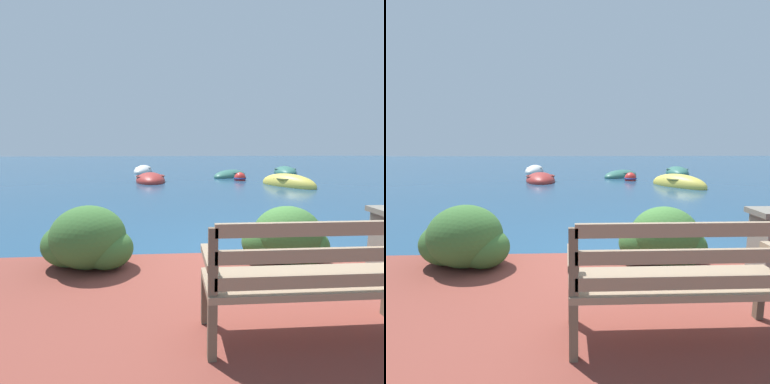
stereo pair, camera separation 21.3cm
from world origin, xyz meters
TOP-DOWN VIEW (x-y plane):
  - ground_plane at (0.00, 0.00)m, footprint 80.00×80.00m
  - park_bench at (-0.20, -1.81)m, footprint 1.59×0.48m
  - hedge_clump_far_left at (-2.18, -0.36)m, footprint 1.06×0.77m
  - hedge_clump_left at (0.14, -0.39)m, footprint 1.02×0.73m
  - rowboat_nearest at (3.43, 7.82)m, footprint 2.07×2.62m
  - rowboat_mid at (-2.15, 9.54)m, footprint 1.60×2.41m
  - rowboat_far at (1.80, 11.45)m, footprint 2.45×2.48m
  - rowboat_outer at (5.33, 13.09)m, footprint 1.59×2.60m
  - rowboat_distant at (-2.93, 14.50)m, footprint 1.24×2.95m
  - mooring_buoy at (1.96, 9.88)m, footprint 0.59×0.59m

SIDE VIEW (x-z plane):
  - ground_plane at x=0.00m, z-range 0.00..0.00m
  - rowboat_far at x=1.80m, z-range -0.25..0.36m
  - rowboat_distant at x=-2.93m, z-range -0.29..0.41m
  - rowboat_outer at x=5.33m, z-range -0.29..0.41m
  - rowboat_mid at x=-2.15m, z-range -0.29..0.43m
  - rowboat_nearest at x=3.43m, z-range -0.36..0.50m
  - mooring_buoy at x=1.96m, z-range -0.18..0.36m
  - hedge_clump_left at x=0.14m, z-range 0.17..0.86m
  - hedge_clump_far_left at x=-2.18m, z-range 0.17..0.90m
  - park_bench at x=-0.20m, z-range 0.24..1.17m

